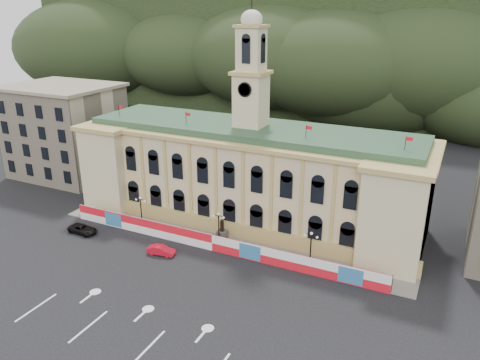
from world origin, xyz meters
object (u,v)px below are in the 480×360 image
at_px(statue, 222,235).
at_px(lamp_center, 219,226).
at_px(red_sedan, 161,250).
at_px(black_suv, 83,229).

xyz_separation_m(statue, lamp_center, (0.00, -1.00, 1.89)).
distance_m(statue, red_sedan, 9.37).
height_order(lamp_center, red_sedan, lamp_center).
bearing_deg(black_suv, red_sedan, -88.82).
bearing_deg(statue, red_sedan, -129.73).
height_order(statue, black_suv, statue).
bearing_deg(black_suv, statue, -69.47).
bearing_deg(lamp_center, black_suv, -164.04).
relative_size(lamp_center, red_sedan, 1.22).
distance_m(lamp_center, red_sedan, 8.94).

